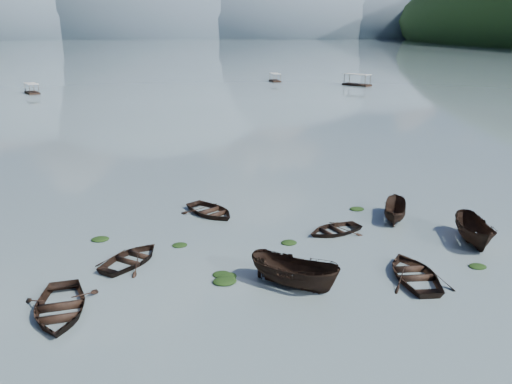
{
  "coord_description": "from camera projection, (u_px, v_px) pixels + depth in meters",
  "views": [
    {
      "loc": [
        -4.41,
        -20.55,
        12.75
      ],
      "look_at": [
        0.0,
        12.0,
        2.0
      ],
      "focal_mm": 35.0,
      "sensor_mm": 36.0,
      "label": 1
    }
  ],
  "objects": [
    {
      "name": "weed_clump_2",
      "position": [
        225.0,
        282.0,
        26.36
      ],
      "size": [
        1.27,
        1.02,
        0.28
      ],
      "primitive_type": "ellipsoid",
      "color": "black",
      "rests_on": "ground"
    },
    {
      "name": "weed_clump_6",
      "position": [
        180.0,
        246.0,
        30.83
      ],
      "size": [
        0.94,
        0.78,
        0.2
      ],
      "primitive_type": "ellipsoid",
      "color": "black",
      "rests_on": "ground"
    },
    {
      "name": "haze_mtn_a",
      "position": [
        32.0,
        37.0,
        838.33
      ],
      "size": [
        520.0,
        520.0,
        280.0
      ],
      "primitive_type": "ellipsoid",
      "color": "#475666",
      "rests_on": "ground"
    },
    {
      "name": "rowboat_6",
      "position": [
        210.0,
        214.0,
        36.08
      ],
      "size": [
        5.14,
        5.45,
        0.92
      ],
      "primitive_type": "imported",
      "rotation": [
        0.0,
        0.0,
        0.61
      ],
      "color": "black",
      "rests_on": "ground"
    },
    {
      "name": "pontoon_left",
      "position": [
        32.0,
        93.0,
        103.94
      ],
      "size": [
        4.26,
        5.56,
        1.97
      ],
      "primitive_type": null,
      "rotation": [
        0.0,
        0.0,
        0.47
      ],
      "color": "black",
      "rests_on": "ground"
    },
    {
      "name": "pontoon_centre",
      "position": [
        275.0,
        81.0,
        127.6
      ],
      "size": [
        2.43,
        5.22,
        1.96
      ],
      "primitive_type": null,
      "rotation": [
        0.0,
        0.0,
        0.06
      ],
      "color": "black",
      "rests_on": "ground"
    },
    {
      "name": "weed_clump_4",
      "position": [
        478.0,
        267.0,
        28.06
      ],
      "size": [
        1.0,
        0.79,
        0.21
      ],
      "primitive_type": "ellipsoid",
      "color": "black",
      "rests_on": "ground"
    },
    {
      "name": "weed_clump_5",
      "position": [
        100.0,
        240.0,
        31.66
      ],
      "size": [
        1.12,
        0.91,
        0.24
      ],
      "primitive_type": "ellipsoid",
      "color": "black",
      "rests_on": "ground"
    },
    {
      "name": "weed_clump_3",
      "position": [
        289.0,
        243.0,
        31.17
      ],
      "size": [
        1.0,
        0.84,
        0.22
      ],
      "primitive_type": "ellipsoid",
      "color": "black",
      "rests_on": "ground"
    },
    {
      "name": "rowboat_8",
      "position": [
        394.0,
        219.0,
        35.08
      ],
      "size": [
        2.96,
        4.19,
        1.52
      ],
      "primitive_type": "imported",
      "rotation": [
        0.0,
        0.0,
        2.72
      ],
      "color": "black",
      "rests_on": "ground"
    },
    {
      "name": "weed_clump_0",
      "position": [
        222.0,
        275.0,
        27.14
      ],
      "size": [
        0.99,
        0.81,
        0.22
      ],
      "primitive_type": "ellipsoid",
      "color": "black",
      "rests_on": "ground"
    },
    {
      "name": "rowboat_1",
      "position": [
        132.0,
        262.0,
        28.65
      ],
      "size": [
        4.92,
        5.16,
        0.87
      ],
      "primitive_type": "imported",
      "rotation": [
        0.0,
        0.0,
        2.5
      ],
      "color": "black",
      "rests_on": "ground"
    },
    {
      "name": "haze_mtn_c",
      "position": [
        267.0,
        37.0,
        889.35
      ],
      "size": [
        520.0,
        520.0,
        260.0
      ],
      "primitive_type": "ellipsoid",
      "color": "#475666",
      "rests_on": "ground"
    },
    {
      "name": "pontoon_right",
      "position": [
        357.0,
        85.0,
        118.48
      ],
      "size": [
        6.31,
        6.94,
        2.55
      ],
      "primitive_type": null,
      "rotation": [
        0.0,
        0.0,
        0.67
      ],
      "color": "black",
      "rests_on": "ground"
    },
    {
      "name": "rowboat_3",
      "position": [
        414.0,
        278.0,
        26.8
      ],
      "size": [
        3.52,
        4.77,
        0.96
      ],
      "primitive_type": "imported",
      "rotation": [
        0.0,
        0.0,
        3.09
      ],
      "color": "black",
      "rests_on": "ground"
    },
    {
      "name": "rowboat_0",
      "position": [
        60.0,
        313.0,
        23.5
      ],
      "size": [
        4.19,
        5.39,
        1.02
      ],
      "primitive_type": "imported",
      "rotation": [
        0.0,
        0.0,
        0.14
      ],
      "color": "black",
      "rests_on": "ground"
    },
    {
      "name": "rowboat_7",
      "position": [
        334.0,
        233.0,
        32.82
      ],
      "size": [
        4.56,
        3.92,
        0.8
      ],
      "primitive_type": "imported",
      "rotation": [
        0.0,
        0.0,
        5.07
      ],
      "color": "black",
      "rests_on": "ground"
    },
    {
      "name": "rowboat_2",
      "position": [
        294.0,
        287.0,
        25.91
      ],
      "size": [
        5.09,
        4.55,
        1.93
      ],
      "primitive_type": "imported",
      "rotation": [
        0.0,
        0.0,
        0.91
      ],
      "color": "black",
      "rests_on": "ground"
    },
    {
      "name": "rowboat_5",
      "position": [
        473.0,
        243.0,
        31.24
      ],
      "size": [
        2.78,
        5.02,
        1.83
      ],
      "primitive_type": "imported",
      "rotation": [
        0.0,
        0.0,
        -0.22
      ],
      "color": "black",
      "rests_on": "ground"
    },
    {
      "name": "haze_mtn_b",
      "position": [
        153.0,
        37.0,
        863.84
      ],
      "size": [
        520.0,
        520.0,
        340.0
      ],
      "primitive_type": "ellipsoid",
      "color": "#475666",
      "rests_on": "ground"
    },
    {
      "name": "haze_mtn_d",
      "position": [
        364.0,
        36.0,
        912.32
      ],
      "size": [
        520.0,
        520.0,
        220.0
      ],
      "primitive_type": "ellipsoid",
      "color": "#475666",
      "rests_on": "ground"
    },
    {
      "name": "weed_clump_7",
      "position": [
        357.0,
        210.0,
        36.98
      ],
      "size": [
        1.08,
        0.87,
        0.24
      ],
      "primitive_type": "ellipsoid",
      "color": "black",
      "rests_on": "ground"
    },
    {
      "name": "weed_clump_1",
      "position": [
        227.0,
        277.0,
        26.92
      ],
      "size": [
        1.07,
        0.86,
        0.24
      ],
      "primitive_type": "ellipsoid",
      "color": "black",
      "rests_on": "ground"
    },
    {
      "name": "ground_plane",
      "position": [
        290.0,
        309.0,
        23.88
      ],
      "size": [
        2400.0,
        2400.0,
        0.0
      ],
      "primitive_type": "plane",
      "color": "slate"
    }
  ]
}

